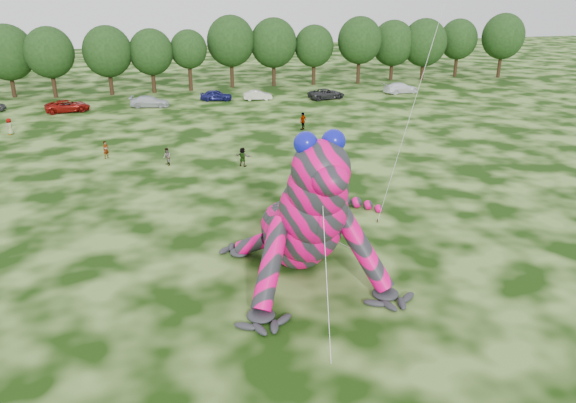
# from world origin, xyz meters

# --- Properties ---
(ground) EXTENTS (240.00, 240.00, 0.00)m
(ground) POSITION_xyz_m (0.00, 0.00, 0.00)
(ground) COLOR #16330A
(ground) RESTS_ON ground
(inflatable_gecko) EXTENTS (15.46, 18.03, 8.63)m
(inflatable_gecko) POSITION_xyz_m (1.46, 1.56, 4.32)
(inflatable_gecko) COLOR #F5016D
(inflatable_gecko) RESTS_ON ground
(tree_5) EXTENTS (7.16, 6.44, 9.80)m
(tree_5) POSITION_xyz_m (-23.12, 58.44, 4.90)
(tree_5) COLOR black
(tree_5) RESTS_ON ground
(tree_6) EXTENTS (6.52, 5.86, 9.49)m
(tree_6) POSITION_xyz_m (-17.56, 56.68, 4.75)
(tree_6) COLOR black
(tree_6) RESTS_ON ground
(tree_7) EXTENTS (6.68, 6.01, 9.48)m
(tree_7) POSITION_xyz_m (-10.08, 56.80, 4.74)
(tree_7) COLOR black
(tree_7) RESTS_ON ground
(tree_8) EXTENTS (6.14, 5.53, 8.94)m
(tree_8) POSITION_xyz_m (-4.22, 56.99, 4.47)
(tree_8) COLOR black
(tree_8) RESTS_ON ground
(tree_9) EXTENTS (5.27, 4.74, 8.68)m
(tree_9) POSITION_xyz_m (1.06, 57.35, 4.34)
(tree_9) COLOR black
(tree_9) RESTS_ON ground
(tree_10) EXTENTS (7.09, 6.38, 10.50)m
(tree_10) POSITION_xyz_m (7.40, 58.58, 5.25)
(tree_10) COLOR black
(tree_10) RESTS_ON ground
(tree_11) EXTENTS (7.01, 6.31, 10.07)m
(tree_11) POSITION_xyz_m (13.79, 58.20, 5.03)
(tree_11) COLOR black
(tree_11) RESTS_ON ground
(tree_12) EXTENTS (5.99, 5.39, 8.97)m
(tree_12) POSITION_xyz_m (20.01, 57.74, 4.49)
(tree_12) COLOR black
(tree_12) RESTS_ON ground
(tree_13) EXTENTS (6.83, 6.15, 10.13)m
(tree_13) POSITION_xyz_m (27.13, 57.13, 5.06)
(tree_13) COLOR black
(tree_13) RESTS_ON ground
(tree_14) EXTENTS (6.82, 6.14, 9.40)m
(tree_14) POSITION_xyz_m (33.46, 58.72, 4.70)
(tree_14) COLOR black
(tree_14) RESTS_ON ground
(tree_15) EXTENTS (7.17, 6.45, 9.63)m
(tree_15) POSITION_xyz_m (38.47, 57.77, 4.82)
(tree_15) COLOR black
(tree_15) RESTS_ON ground
(tree_16) EXTENTS (6.26, 5.63, 9.37)m
(tree_16) POSITION_xyz_m (45.45, 59.37, 4.69)
(tree_16) COLOR black
(tree_16) RESTS_ON ground
(tree_17) EXTENTS (6.98, 6.28, 10.30)m
(tree_17) POSITION_xyz_m (51.95, 56.66, 5.15)
(tree_17) COLOR black
(tree_17) RESTS_ON ground
(car_2) EXTENTS (5.62, 3.36, 1.46)m
(car_2) POSITION_xyz_m (-14.98, 46.48, 0.73)
(car_2) COLOR maroon
(car_2) RESTS_ON ground
(car_3) EXTENTS (5.14, 2.78, 1.41)m
(car_3) POSITION_xyz_m (-5.15, 46.87, 0.71)
(car_3) COLOR #B9BFC3
(car_3) RESTS_ON ground
(car_4) EXTENTS (4.48, 2.44, 1.45)m
(car_4) POSITION_xyz_m (3.63, 48.95, 0.72)
(car_4) COLOR #141653
(car_4) RESTS_ON ground
(car_5) EXTENTS (3.95, 1.80, 1.26)m
(car_5) POSITION_xyz_m (9.14, 47.96, 0.63)
(car_5) COLOR silver
(car_5) RESTS_ON ground
(car_6) EXTENTS (5.33, 3.09, 1.39)m
(car_6) POSITION_xyz_m (18.34, 46.29, 0.70)
(car_6) COLOR #29292C
(car_6) RESTS_ON ground
(car_7) EXTENTS (5.40, 2.83, 1.49)m
(car_7) POSITION_xyz_m (29.97, 47.63, 0.75)
(car_7) COLOR white
(car_7) RESTS_ON ground
(spectator_0) EXTENTS (0.70, 0.68, 1.61)m
(spectator_0) POSITION_xyz_m (-9.62, 24.98, 0.81)
(spectator_0) COLOR gray
(spectator_0) RESTS_ON ground
(spectator_5) EXTENTS (1.53, 1.34, 1.68)m
(spectator_5) POSITION_xyz_m (1.91, 19.56, 0.84)
(spectator_5) COLOR gray
(spectator_5) RESTS_ON ground
(spectator_3) EXTENTS (1.14, 1.07, 1.89)m
(spectator_3) POSITION_xyz_m (10.51, 30.66, 0.94)
(spectator_3) COLOR gray
(spectator_3) RESTS_ON ground
(spectator_1) EXTENTS (0.79, 0.90, 1.56)m
(spectator_1) POSITION_xyz_m (-4.41, 21.42, 0.78)
(spectator_1) COLOR gray
(spectator_1) RESTS_ON ground
(spectator_4) EXTENTS (0.84, 0.99, 1.71)m
(spectator_4) POSITION_xyz_m (-19.67, 36.40, 0.86)
(spectator_4) COLOR gray
(spectator_4) RESTS_ON ground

